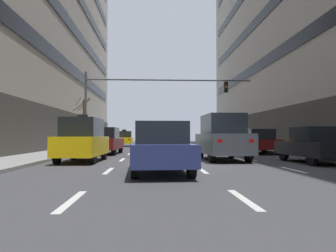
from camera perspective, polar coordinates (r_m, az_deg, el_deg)
name	(u,v)px	position (r m, az deg, el deg)	size (l,w,h in m)	color
ground_plane	(191,163)	(14.15, 4.21, -6.59)	(120.00, 120.00, 0.00)	#424247
sidewalk_left	(8,162)	(15.32, -26.58, -5.78)	(2.87, 80.00, 0.14)	gray
lane_stripe_l1_s2	(72,201)	(6.29, -16.83, -12.65)	(0.16, 2.00, 0.01)	silver
lane_stripe_l1_s3	(109,171)	(11.16, -10.57, -7.86)	(0.16, 2.00, 0.01)	silver
lane_stripe_l1_s4	(122,160)	(16.11, -8.17, -5.97)	(0.16, 2.00, 0.01)	silver
lane_stripe_l1_s5	(129,154)	(21.08, -6.91, -4.97)	(0.16, 2.00, 0.01)	silver
lane_stripe_l1_s6	(134,150)	(26.06, -6.13, -4.34)	(0.16, 2.00, 0.01)	silver
lane_stripe_l1_s7	(137,148)	(31.05, -5.61, -3.92)	(0.16, 2.00, 0.01)	silver
lane_stripe_l1_s8	(139,146)	(36.04, -5.23, -3.61)	(0.16, 2.00, 0.01)	silver
lane_stripe_l1_s9	(140,145)	(41.04, -4.94, -3.38)	(0.16, 2.00, 0.01)	silver
lane_stripe_l1_s10	(142,144)	(46.03, -4.71, -3.20)	(0.16, 2.00, 0.01)	silver
lane_stripe_l2_s2	(244,199)	(6.35, 13.35, -12.56)	(0.16, 2.00, 0.01)	silver
lane_stripe_l2_s3	(202,170)	(11.20, 6.12, -7.86)	(0.16, 2.00, 0.01)	silver
lane_stripe_l2_s4	(187,159)	(16.13, 3.33, -5.98)	(0.16, 2.00, 0.01)	silver
lane_stripe_l2_s5	(178,154)	(21.10, 1.86, -4.97)	(0.16, 2.00, 0.01)	silver
lane_stripe_l2_s6	(173,150)	(26.08, 0.95, -4.35)	(0.16, 2.00, 0.01)	silver
lane_stripe_l2_s7	(170,148)	(31.07, 0.34, -3.93)	(0.16, 2.00, 0.01)	silver
lane_stripe_l2_s8	(167,146)	(36.06, -0.11, -3.62)	(0.16, 2.00, 0.01)	silver
lane_stripe_l2_s9	(166,145)	(41.05, -0.44, -3.39)	(0.16, 2.00, 0.01)	silver
lane_stripe_l2_s10	(164,144)	(46.04, -0.71, -3.21)	(0.16, 2.00, 0.01)	silver
lane_stripe_l3_s3	(293,170)	(12.12, 21.44, -7.28)	(0.16, 2.00, 0.01)	silver
lane_stripe_l3_s4	(250,159)	(16.79, 14.36, -5.76)	(0.16, 2.00, 0.01)	silver
lane_stripe_l3_s5	(227,154)	(21.60, 10.42, -4.87)	(0.16, 2.00, 0.01)	silver
lane_stripe_l3_s6	(212,150)	(26.49, 7.93, -4.29)	(0.16, 2.00, 0.01)	silver
lane_stripe_l3_s7	(203,148)	(31.41, 6.22, -3.89)	(0.16, 2.00, 0.01)	silver
lane_stripe_l3_s8	(196,146)	(36.35, 4.97, -3.60)	(0.16, 2.00, 0.01)	silver
lane_stripe_l3_s9	(190,145)	(41.31, 4.02, -3.37)	(0.16, 2.00, 0.01)	silver
lane_stripe_l3_s10	(186,144)	(46.28, 3.28, -3.20)	(0.16, 2.00, 0.01)	silver
taxi_driving_0	(124,139)	(36.12, -7.82, -2.28)	(2.01, 4.57, 1.88)	black
car_driving_1	(105,141)	(21.11, -11.27, -2.65)	(2.13, 4.67, 1.72)	black
car_driving_2	(222,137)	(15.87, 9.67, -2.02)	(2.04, 4.66, 2.23)	black
car_driving_3	(160,148)	(10.26, -1.37, -3.95)	(1.99, 4.42, 1.63)	black
taxi_driving_4	(83,140)	(15.18, -14.99, -2.43)	(1.86, 4.19, 2.17)	black
car_driving_5	(154,142)	(19.61, -2.47, -2.85)	(2.05, 4.50, 1.66)	black
car_parked_1	(314,145)	(15.44, 24.60, -3.14)	(1.86, 4.26, 1.58)	black
car_parked_2	(259,142)	(22.16, 15.87, -2.69)	(1.93, 4.39, 1.63)	black
traffic_signal_0	(143,94)	(24.89, -4.56, 5.69)	(12.90, 0.35, 5.98)	#4C4C51
street_tree_0	(84,122)	(28.45, -14.77, 0.68)	(1.47, 1.54, 4.47)	#4C3823
pedestrian_0	(249,136)	(30.39, 14.24, -1.78)	(0.42, 0.38, 1.72)	black
pedestrian_1	(264,138)	(25.77, 16.82, -2.03)	(0.29, 0.51, 1.55)	brown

